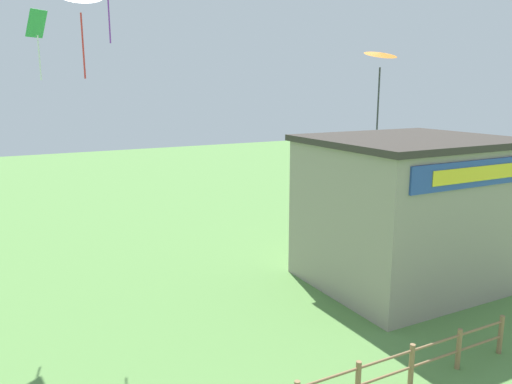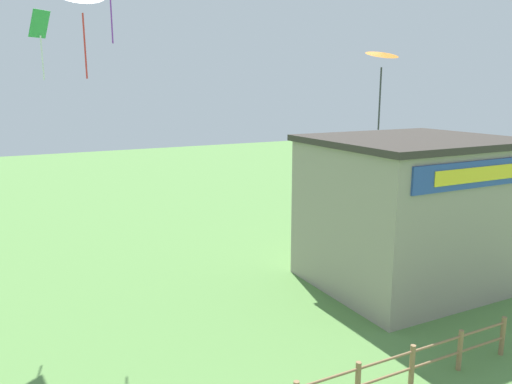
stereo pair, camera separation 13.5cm
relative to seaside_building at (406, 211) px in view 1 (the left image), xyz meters
The scene contains 3 objects.
seaside_building is the anchor object (origin of this frame).
kite_orange_delta 7.43m from the seaside_building, 146.80° to the right, with size 1.07×1.06×2.32m.
kite_green_diamond 14.85m from the seaside_building, 159.76° to the left, with size 0.77×0.70×2.26m.
Camera 1 is at (-5.56, -3.13, 7.68)m, focal length 35.00 mm.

